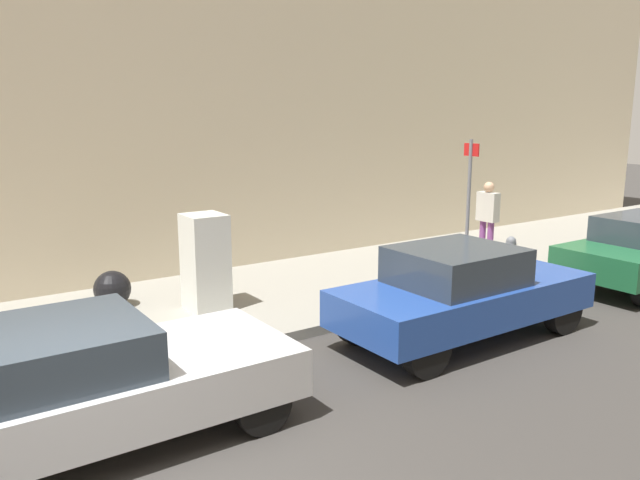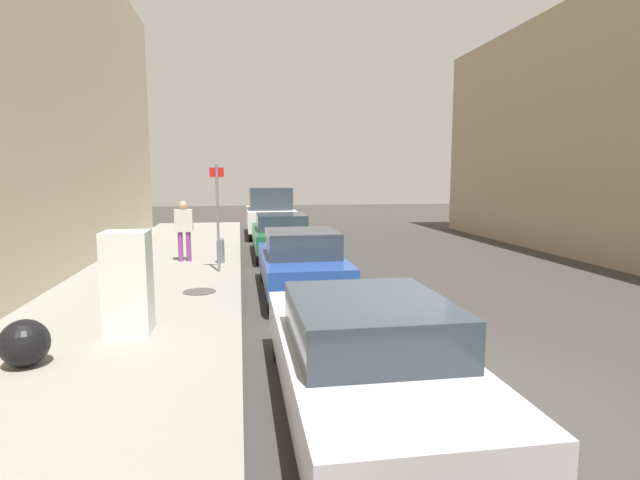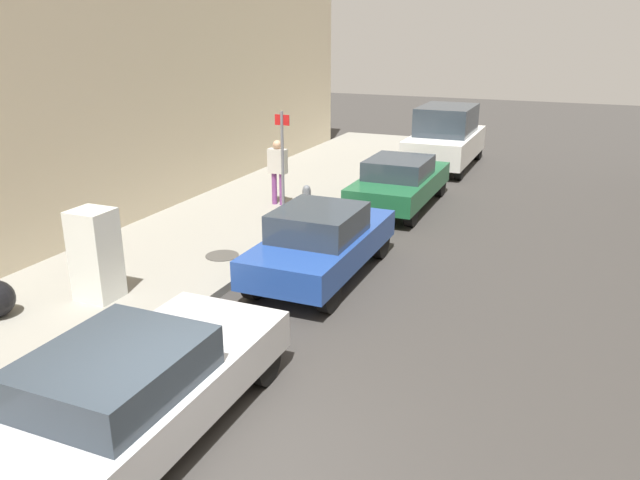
# 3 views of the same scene
# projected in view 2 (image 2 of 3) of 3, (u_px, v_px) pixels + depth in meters

# --- Properties ---
(ground_plane) EXTENTS (80.00, 80.00, 0.00)m
(ground_plane) POSITION_uv_depth(u_px,v_px,m) (460.00, 408.00, 5.72)
(ground_plane) COLOR #383533
(sidewalk_slab) EXTENTS (4.15, 44.00, 0.17)m
(sidewalk_slab) POSITION_uv_depth(u_px,v_px,m) (34.00, 434.00, 5.00)
(sidewalk_slab) COLOR gray
(sidewalk_slab) RESTS_ON ground
(discarded_refrigerator) EXTENTS (0.68, 0.65, 1.63)m
(discarded_refrigerator) POSITION_uv_depth(u_px,v_px,m) (128.00, 282.00, 7.86)
(discarded_refrigerator) COLOR silver
(discarded_refrigerator) RESTS_ON sidewalk_slab
(manhole_cover) EXTENTS (0.70, 0.70, 0.02)m
(manhole_cover) POSITION_uv_depth(u_px,v_px,m) (199.00, 292.00, 10.73)
(manhole_cover) COLOR #47443F
(manhole_cover) RESTS_ON sidewalk_slab
(street_sign_post) EXTENTS (0.36, 0.07, 2.77)m
(street_sign_post) POSITION_uv_depth(u_px,v_px,m) (218.00, 213.00, 12.81)
(street_sign_post) COLOR slate
(street_sign_post) RESTS_ON sidewalk_slab
(fire_hydrant) EXTENTS (0.22, 0.22, 0.74)m
(fire_hydrant) POSITION_uv_depth(u_px,v_px,m) (221.00, 250.00, 14.28)
(fire_hydrant) COLOR slate
(fire_hydrant) RESTS_ON sidewalk_slab
(trash_bag) EXTENTS (0.62, 0.62, 0.62)m
(trash_bag) POSITION_uv_depth(u_px,v_px,m) (24.00, 343.00, 6.52)
(trash_bag) COLOR black
(trash_bag) RESTS_ON sidewalk_slab
(pedestrian_standing_near) EXTENTS (0.51, 0.23, 1.75)m
(pedestrian_standing_near) POSITION_uv_depth(u_px,v_px,m) (184.00, 226.00, 14.48)
(pedestrian_standing_near) COLOR #7A3D7F
(pedestrian_standing_near) RESTS_ON sidewalk_slab
(parked_sedan_silver) EXTENTS (1.82, 4.71, 1.37)m
(parked_sedan_silver) POSITION_uv_depth(u_px,v_px,m) (365.00, 353.00, 5.49)
(parked_sedan_silver) COLOR silver
(parked_sedan_silver) RESTS_ON ground
(parked_hatchback_blue) EXTENTS (1.72, 4.18, 1.46)m
(parked_hatchback_blue) POSITION_uv_depth(u_px,v_px,m) (301.00, 261.00, 11.13)
(parked_hatchback_blue) COLOR #23479E
(parked_hatchback_blue) RESTS_ON ground
(parked_sedan_green) EXTENTS (1.78, 4.44, 1.41)m
(parked_sedan_green) POSITION_uv_depth(u_px,v_px,m) (281.00, 234.00, 16.54)
(parked_sedan_green) COLOR #1E6038
(parked_sedan_green) RESTS_ON ground
(parked_van_white) EXTENTS (2.03, 4.76, 2.15)m
(parked_van_white) POSITION_uv_depth(u_px,v_px,m) (270.00, 212.00, 22.12)
(parked_van_white) COLOR silver
(parked_van_white) RESTS_ON ground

